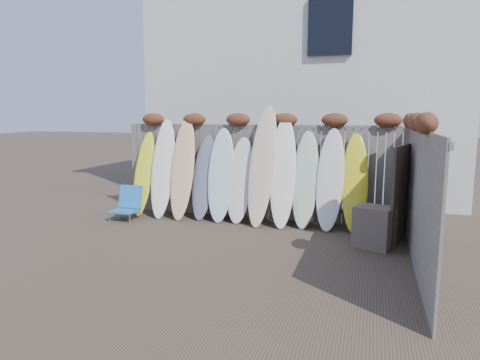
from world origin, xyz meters
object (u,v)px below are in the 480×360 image
(lattice_panel, at_px, (400,195))
(surfboard_0, at_px, (144,173))
(wooden_crate, at_px, (374,227))
(beach_chair, at_px, (128,204))

(lattice_panel, bearing_deg, surfboard_0, -171.32)
(wooden_crate, relative_size, lattice_panel, 0.41)
(lattice_panel, bearing_deg, wooden_crate, -119.91)
(beach_chair, distance_m, lattice_panel, 5.45)
(beach_chair, relative_size, surfboard_0, 0.37)
(beach_chair, distance_m, surfboard_0, 0.79)
(wooden_crate, height_order, lattice_panel, lattice_panel)
(beach_chair, xyz_separation_m, surfboard_0, (0.12, 0.50, 0.59))
(beach_chair, height_order, lattice_panel, lattice_panel)
(lattice_panel, relative_size, surfboard_0, 0.89)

